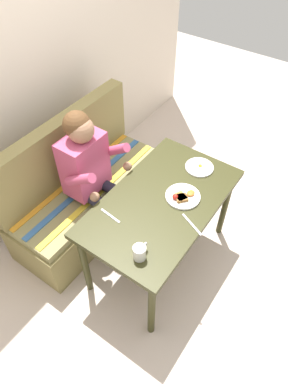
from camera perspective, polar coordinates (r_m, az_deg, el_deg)
The scene contains 10 objects.
ground_plane at distance 2.98m, azimuth 2.40°, elevation -10.68°, with size 8.00×8.00×0.00m, color beige.
back_wall at distance 2.77m, azimuth -20.40°, elevation 18.24°, with size 4.40×0.10×2.60m, color beige.
table at distance 2.45m, azimuth 2.87°, elevation -2.62°, with size 1.20×0.70×0.73m.
couch at distance 3.02m, azimuth -9.58°, elevation -0.10°, with size 1.44×0.56×1.00m.
person at distance 2.62m, azimuth -8.59°, elevation 3.69°, with size 0.45×0.61×1.21m.
plate_breakfast at distance 2.41m, azimuth 6.37°, elevation -0.73°, with size 0.24×0.24×0.05m.
plate_eggs at distance 2.64m, azimuth 9.11°, elevation 4.06°, with size 0.21×0.21×0.04m.
coffee_mug at distance 2.07m, azimuth -0.72°, elevation -9.86°, with size 0.12×0.08×0.10m.
fork at distance 2.31m, azimuth -5.57°, elevation -3.91°, with size 0.01×0.17×0.01m, color silver.
knife at distance 2.27m, azimuth 7.88°, elevation -5.31°, with size 0.01×0.20×0.01m, color silver.
Camera 1 is at (-1.36, -0.81, 2.52)m, focal length 32.37 mm.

